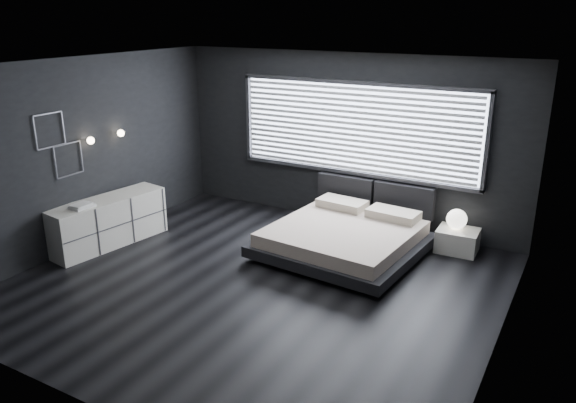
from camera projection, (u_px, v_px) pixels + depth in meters
The scene contains 12 objects.
room at pixel (254, 183), 6.92m from camera, with size 6.04×6.00×2.80m.
window at pixel (356, 129), 8.98m from camera, with size 4.14×0.09×1.52m.
headboard at pixel (374, 195), 9.08m from camera, with size 1.96×0.16×0.52m.
sconce_near at pixel (91, 141), 8.23m from camera, with size 0.18×0.11×0.11m.
sconce_far at pixel (121, 133), 8.73m from camera, with size 0.18×0.11×0.11m.
wall_art_upper at pixel (50, 130), 7.70m from camera, with size 0.01×0.48×0.48m.
wall_art_lower at pixel (69, 160), 8.06m from camera, with size 0.01×0.48×0.48m.
bed at pixel (344, 237), 8.22m from camera, with size 2.31×2.22×0.56m.
nightstand at pixel (457, 240), 8.34m from camera, with size 0.59×0.49×0.34m, color silver.
orb_lamp at pixel (457, 219), 8.28m from camera, with size 0.30×0.30×0.30m, color white.
dresser at pixel (108, 222), 8.53m from camera, with size 0.78×1.89×0.73m.
book_stack at pixel (82, 206), 8.02m from camera, with size 0.26×0.33×0.06m.
Camera 1 is at (3.62, -5.56, 3.42)m, focal length 35.00 mm.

